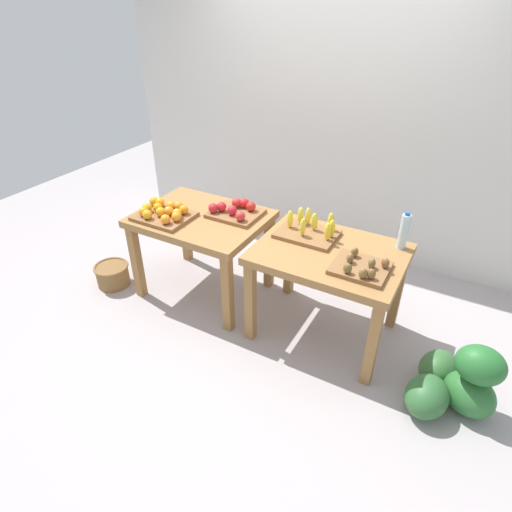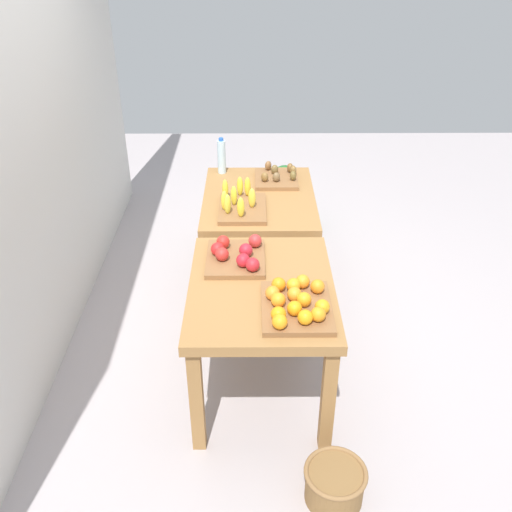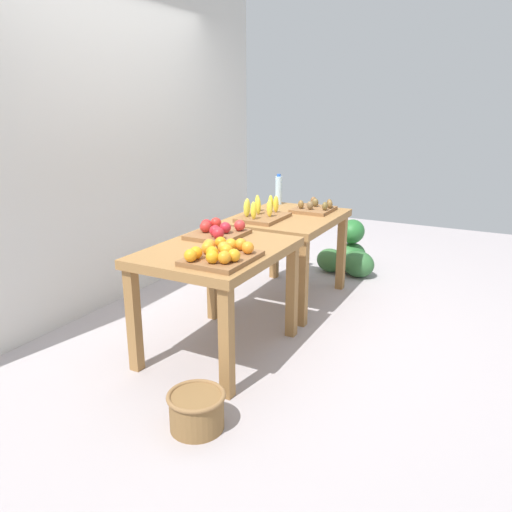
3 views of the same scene
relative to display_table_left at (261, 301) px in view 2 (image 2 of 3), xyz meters
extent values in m
plane|color=#A79EA0|center=(0.56, 0.00, -0.64)|extent=(8.00, 8.00, 0.00)
cube|color=silver|center=(0.56, 1.35, 0.86)|extent=(4.40, 0.12, 3.00)
cube|color=olive|center=(0.00, 0.00, 0.08)|extent=(1.04, 0.80, 0.06)
cube|color=olive|center=(-0.46, -0.34, -0.29)|extent=(0.07, 0.07, 0.69)
cube|color=olive|center=(0.46, -0.34, -0.29)|extent=(0.07, 0.07, 0.69)
cube|color=olive|center=(-0.46, 0.34, -0.29)|extent=(0.07, 0.07, 0.69)
cube|color=olive|center=(0.46, 0.34, -0.29)|extent=(0.07, 0.07, 0.69)
cube|color=olive|center=(1.12, 0.00, 0.08)|extent=(1.04, 0.80, 0.06)
cube|color=olive|center=(0.66, -0.34, -0.29)|extent=(0.07, 0.07, 0.69)
cube|color=olive|center=(1.58, -0.34, -0.29)|extent=(0.07, 0.07, 0.69)
cube|color=olive|center=(0.66, 0.34, -0.29)|extent=(0.07, 0.07, 0.69)
cube|color=olive|center=(1.58, 0.34, -0.29)|extent=(0.07, 0.07, 0.69)
cube|color=brown|center=(-0.23, -0.18, 0.12)|extent=(0.44, 0.36, 0.03)
sphere|color=orange|center=(-0.19, -0.17, 0.18)|extent=(0.11, 0.11, 0.08)
sphere|color=orange|center=(-0.38, -0.21, 0.18)|extent=(0.08, 0.08, 0.08)
sphere|color=orange|center=(-0.24, -0.08, 0.18)|extent=(0.10, 0.10, 0.08)
sphere|color=orange|center=(-0.12, -0.29, 0.18)|extent=(0.08, 0.08, 0.08)
sphere|color=orange|center=(-0.36, -0.27, 0.18)|extent=(0.10, 0.10, 0.08)
sphere|color=orange|center=(-0.41, -0.08, 0.18)|extent=(0.08, 0.08, 0.08)
sphere|color=orange|center=(-0.31, -0.16, 0.18)|extent=(0.10, 0.10, 0.08)
sphere|color=orange|center=(-0.35, -0.08, 0.18)|extent=(0.09, 0.09, 0.08)
sphere|color=orange|center=(-0.10, -0.17, 0.18)|extent=(0.11, 0.11, 0.08)
sphere|color=orange|center=(-0.07, -0.22, 0.18)|extent=(0.11, 0.11, 0.08)
sphere|color=orange|center=(-0.29, -0.30, 0.18)|extent=(0.09, 0.09, 0.08)
sphere|color=orange|center=(-0.10, -0.09, 0.18)|extent=(0.09, 0.09, 0.08)
sphere|color=orange|center=(-0.23, -0.21, 0.18)|extent=(0.09, 0.09, 0.08)
sphere|color=orange|center=(-0.18, -0.05, 0.18)|extent=(0.08, 0.08, 0.08)
cube|color=brown|center=(0.24, 0.15, 0.12)|extent=(0.40, 0.34, 0.03)
sphere|color=red|center=(0.14, 0.10, 0.18)|extent=(0.11, 0.11, 0.08)
sphere|color=red|center=(0.21, 0.22, 0.18)|extent=(0.11, 0.11, 0.08)
sphere|color=red|center=(0.26, 0.25, 0.18)|extent=(0.10, 0.10, 0.08)
sphere|color=red|center=(0.36, 0.03, 0.18)|extent=(0.11, 0.11, 0.08)
sphere|color=red|center=(0.34, 0.22, 0.18)|extent=(0.11, 0.11, 0.08)
sphere|color=red|center=(0.09, 0.05, 0.18)|extent=(0.11, 0.11, 0.08)
sphere|color=red|center=(0.25, 0.09, 0.18)|extent=(0.08, 0.08, 0.08)
cube|color=brown|center=(0.89, 0.12, 0.12)|extent=(0.44, 0.32, 0.03)
ellipsoid|color=yellow|center=(0.79, 0.21, 0.21)|extent=(0.07, 0.06, 0.14)
ellipsoid|color=yellow|center=(0.92, 0.17, 0.21)|extent=(0.06, 0.06, 0.14)
ellipsoid|color=yellow|center=(1.02, 0.24, 0.21)|extent=(0.05, 0.05, 0.14)
ellipsoid|color=yellow|center=(0.84, 0.23, 0.21)|extent=(0.07, 0.07, 0.14)
ellipsoid|color=yellow|center=(1.06, 0.08, 0.21)|extent=(0.06, 0.05, 0.14)
ellipsoid|color=yellow|center=(0.88, 0.05, 0.21)|extent=(0.04, 0.05, 0.14)
ellipsoid|color=yellow|center=(0.74, 0.12, 0.21)|extent=(0.06, 0.06, 0.14)
ellipsoid|color=yellow|center=(1.07, 0.14, 0.21)|extent=(0.06, 0.05, 0.14)
cube|color=brown|center=(1.38, -0.13, 0.12)|extent=(0.36, 0.32, 0.03)
ellipsoid|color=brown|center=(1.48, -0.24, 0.18)|extent=(0.06, 0.05, 0.07)
ellipsoid|color=brown|center=(1.33, -0.25, 0.18)|extent=(0.06, 0.05, 0.07)
ellipsoid|color=brown|center=(1.43, -0.26, 0.18)|extent=(0.07, 0.07, 0.07)
ellipsoid|color=brown|center=(1.52, -0.07, 0.18)|extent=(0.07, 0.07, 0.07)
ellipsoid|color=brown|center=(1.30, -0.04, 0.18)|extent=(0.07, 0.07, 0.07)
ellipsoid|color=brown|center=(1.44, -0.12, 0.18)|extent=(0.06, 0.06, 0.07)
ellipsoid|color=brown|center=(1.30, -0.13, 0.18)|extent=(0.06, 0.06, 0.07)
cylinder|color=silver|center=(1.54, 0.28, 0.24)|extent=(0.06, 0.06, 0.26)
cylinder|color=blue|center=(1.54, 0.28, 0.38)|extent=(0.03, 0.03, 0.02)
ellipsoid|color=#2C6A30|center=(2.21, -0.25, -0.50)|extent=(0.42, 0.39, 0.27)
ellipsoid|color=#346533|center=(2.00, -0.10, -0.52)|extent=(0.31, 0.35, 0.24)
ellipsoid|color=#306333|center=(1.98, -0.39, -0.51)|extent=(0.31, 0.36, 0.26)
ellipsoid|color=#266A2D|center=(2.21, -0.25, -0.24)|extent=(0.29, 0.25, 0.25)
cylinder|color=brown|center=(-0.79, -0.35, -0.54)|extent=(0.29, 0.29, 0.19)
torus|color=olive|center=(-0.79, -0.35, -0.45)|extent=(0.31, 0.31, 0.02)
camera|label=1|loc=(1.91, -2.48, 1.67)|focal=29.71mm
camera|label=2|loc=(-2.55, 0.05, 1.87)|focal=39.59mm
camera|label=3|loc=(-2.65, -1.68, 1.00)|focal=34.96mm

